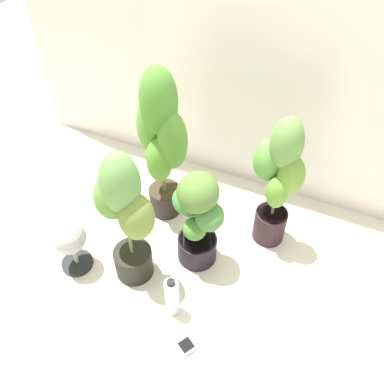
# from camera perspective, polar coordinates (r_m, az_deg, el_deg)

# --- Properties ---
(ground_plane) EXTENTS (8.00, 8.00, 0.00)m
(ground_plane) POSITION_cam_1_polar(r_m,az_deg,el_deg) (2.35, -0.23, -10.81)
(ground_plane) COLOR silver
(ground_plane) RESTS_ON ground
(mylar_back_wall) EXTENTS (3.20, 0.01, 2.00)m
(mylar_back_wall) POSITION_cam_1_polar(r_m,az_deg,el_deg) (2.33, 9.17, 20.54)
(mylar_back_wall) COLOR silver
(mylar_back_wall) RESTS_ON ground
(potted_plant_front_left) EXTENTS (0.38, 0.28, 0.87)m
(potted_plant_front_left) POSITION_cam_1_polar(r_m,az_deg,el_deg) (1.98, -9.51, -3.09)
(potted_plant_front_left) COLOR black
(potted_plant_front_left) RESTS_ON ground
(potted_plant_center) EXTENTS (0.34, 0.30, 0.65)m
(potted_plant_center) POSITION_cam_1_polar(r_m,az_deg,el_deg) (2.12, 0.81, -3.62)
(potted_plant_center) COLOR black
(potted_plant_center) RESTS_ON ground
(potted_plant_back_left) EXTENTS (0.38, 0.31, 1.02)m
(potted_plant_back_left) POSITION_cam_1_polar(r_m,az_deg,el_deg) (2.25, -4.45, 7.57)
(potted_plant_back_left) COLOR #2D2424
(potted_plant_back_left) RESTS_ON ground
(potted_plant_back_right) EXTENTS (0.35, 0.26, 0.87)m
(potted_plant_back_right) POSITION_cam_1_polar(r_m,az_deg,el_deg) (2.19, 12.13, 1.72)
(potted_plant_back_right) COLOR #311D25
(potted_plant_back_right) RESTS_ON ground
(hygrometer_box) EXTENTS (0.11, 0.11, 0.03)m
(hygrometer_box) POSITION_cam_1_polar(r_m,az_deg,el_deg) (2.11, -0.83, -21.15)
(hygrometer_box) COLOR white
(hygrometer_box) RESTS_ON ground
(floor_fan) EXTENTS (0.27, 0.27, 0.34)m
(floor_fan) POSITION_cam_1_polar(r_m,az_deg,el_deg) (2.29, -17.07, -6.65)
(floor_fan) COLOR black
(floor_fan) RESTS_ON ground
(nutrient_bottle) EXTENTS (0.07, 0.07, 0.28)m
(nutrient_bottle) POSITION_cam_1_polar(r_m,az_deg,el_deg) (2.10, -2.90, -14.74)
(nutrient_bottle) COLOR white
(nutrient_bottle) RESTS_ON ground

